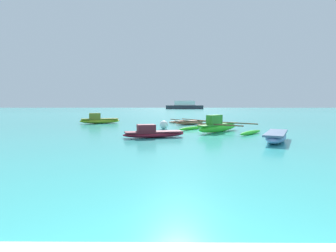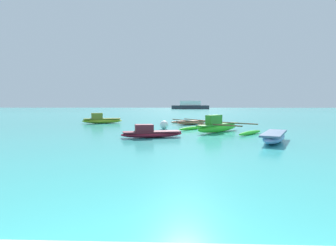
# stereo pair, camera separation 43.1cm
# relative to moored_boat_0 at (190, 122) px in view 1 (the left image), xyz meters

# --- Properties ---
(moored_boat_0) EXTENTS (3.41, 4.28, 0.39)m
(moored_boat_0) POSITION_rel_moored_boat_0_xyz_m (0.00, 0.00, 0.00)
(moored_boat_0) COLOR #D1714E
(moored_boat_0) RESTS_ON ground_plane
(moored_boat_1) EXTENTS (3.35, 1.75, 0.87)m
(moored_boat_1) POSITION_rel_moored_boat_0_xyz_m (-7.48, 1.15, 0.13)
(moored_boat_1) COLOR #A6B928
(moored_boat_1) RESTS_ON ground_plane
(moored_boat_2) EXTENTS (4.73, 4.57, 1.00)m
(moored_boat_2) POSITION_rel_moored_boat_0_xyz_m (1.24, -5.43, 0.14)
(moored_boat_2) COLOR #44DC32
(moored_boat_2) RESTS_ON ground_plane
(moored_boat_3) EXTENTS (3.08, 1.50, 0.64)m
(moored_boat_3) POSITION_rel_moored_boat_0_xyz_m (-2.39, -8.05, 0.04)
(moored_boat_3) COLOR maroon
(moored_boat_3) RESTS_ON ground_plane
(moored_boat_4) EXTENTS (2.14, 3.23, 0.42)m
(moored_boat_4) POSITION_rel_moored_boat_0_xyz_m (2.99, -9.39, 0.05)
(moored_boat_4) COLOR #739CD6
(moored_boat_4) RESTS_ON ground_plane
(mooring_buoy_0) EXTENTS (0.55, 0.55, 0.55)m
(mooring_buoy_0) POSITION_rel_moored_boat_0_xyz_m (-1.95, -3.74, 0.09)
(mooring_buoy_0) COLOR white
(mooring_buoy_0) RESTS_ON ground_plane
(distant_ferry) EXTENTS (12.24, 2.69, 2.69)m
(distant_ferry) POSITION_rel_moored_boat_0_xyz_m (3.06, 66.16, 0.91)
(distant_ferry) COLOR #2D333D
(distant_ferry) RESTS_ON ground_plane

